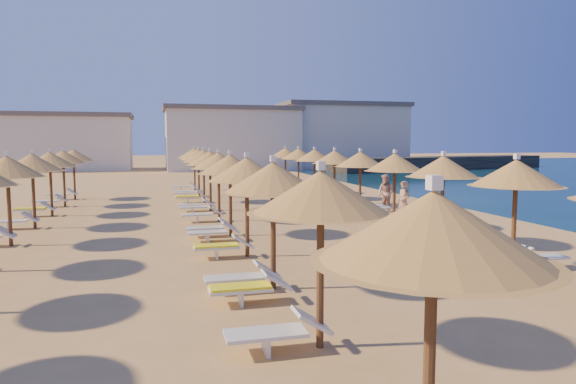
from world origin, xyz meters
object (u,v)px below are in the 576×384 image
object	(u,v)px
jetty	(442,163)
beachgoer_a	(404,202)
parasol_row_west	(230,166)
beachgoer_b	(386,193)
parasol_row_east	(395,164)

from	to	relation	value
jetty	beachgoer_a	xyz separation A→B (m)	(-23.18, -35.49, 0.11)
parasol_row_west	beachgoer_b	xyz separation A→B (m)	(8.02, 4.42, -1.60)
parasol_row_east	parasol_row_west	xyz separation A→B (m)	(-6.29, 0.00, 0.00)
jetty	parasol_row_west	xyz separation A→B (m)	(-30.42, -36.55, 1.74)
jetty	beachgoer_b	world-z (taller)	beachgoer_b
parasol_row_east	parasol_row_west	distance (m)	6.29
parasol_row_east	beachgoer_b	xyz separation A→B (m)	(1.73, 4.42, -1.60)
parasol_row_west	jetty	bearing A→B (deg)	50.23
beachgoer_a	beachgoer_b	distance (m)	3.44
parasol_row_west	beachgoer_a	size ratio (longest dim) A/B	21.06
parasol_row_east	beachgoer_a	distance (m)	2.16
beachgoer_a	beachgoer_b	world-z (taller)	beachgoer_b
parasol_row_east	parasol_row_west	size ratio (longest dim) A/B	1.00
parasol_row_east	parasol_row_west	bearing A→B (deg)	180.00
jetty	parasol_row_east	xyz separation A→B (m)	(-24.13, -36.55, 1.74)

